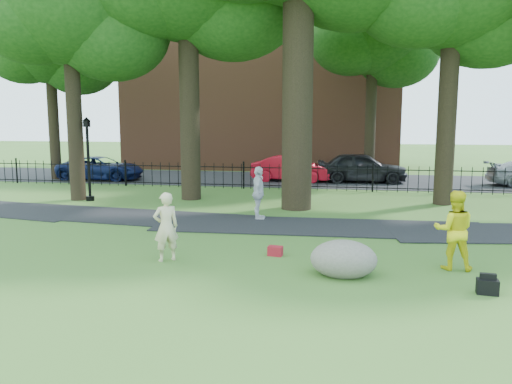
% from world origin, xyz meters
% --- Properties ---
extents(ground, '(120.00, 120.00, 0.00)m').
position_xyz_m(ground, '(0.00, 0.00, 0.00)').
color(ground, '#375F21').
rests_on(ground, ground).
extents(footpath, '(36.07, 3.85, 0.03)m').
position_xyz_m(footpath, '(1.00, 3.90, 0.00)').
color(footpath, black).
rests_on(footpath, ground).
extents(street, '(80.00, 7.00, 0.02)m').
position_xyz_m(street, '(0.00, 16.00, 0.00)').
color(street, black).
rests_on(street, ground).
extents(iron_fence, '(44.00, 0.04, 1.20)m').
position_xyz_m(iron_fence, '(0.00, 12.00, 0.60)').
color(iron_fence, black).
rests_on(iron_fence, ground).
extents(brick_building, '(18.00, 8.00, 12.00)m').
position_xyz_m(brick_building, '(-4.00, 24.00, 6.00)').
color(brick_building, brown).
rests_on(brick_building, ground).
extents(woman, '(0.70, 0.65, 1.61)m').
position_xyz_m(woman, '(-2.29, -0.41, 0.80)').
color(woman, beige).
rests_on(woman, ground).
extents(man, '(0.89, 0.72, 1.74)m').
position_xyz_m(man, '(4.10, 0.08, 0.87)').
color(man, yellow).
rests_on(man, ground).
extents(pedestrian, '(0.50, 1.05, 1.75)m').
position_xyz_m(pedestrian, '(-1.02, 4.74, 0.87)').
color(pedestrian, silver).
rests_on(pedestrian, ground).
extents(boulder, '(1.63, 1.41, 0.81)m').
position_xyz_m(boulder, '(1.75, -0.81, 0.41)').
color(boulder, slate).
rests_on(boulder, ground).
extents(lamppost, '(0.33, 0.33, 3.37)m').
position_xyz_m(lamppost, '(-8.42, 7.39, 1.65)').
color(lamppost, black).
rests_on(lamppost, ground).
extents(backpack, '(0.40, 0.28, 0.29)m').
position_xyz_m(backpack, '(4.42, -1.49, 0.14)').
color(backpack, black).
rests_on(backpack, ground).
extents(red_bag, '(0.37, 0.27, 0.23)m').
position_xyz_m(red_bag, '(0.13, 0.46, 0.12)').
color(red_bag, maroon).
rests_on(red_bag, ground).
extents(red_sedan, '(4.24, 1.65, 1.37)m').
position_xyz_m(red_sedan, '(-1.07, 15.21, 0.69)').
color(red_sedan, red).
rests_on(red_sedan, ground).
extents(navy_van, '(4.62, 2.19, 1.28)m').
position_xyz_m(navy_van, '(-11.35, 14.03, 0.64)').
color(navy_van, '#0D1741').
rests_on(navy_van, ground).
extents(grey_car, '(4.70, 2.00, 1.58)m').
position_xyz_m(grey_car, '(2.60, 15.44, 0.79)').
color(grey_car, black).
rests_on(grey_car, ground).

